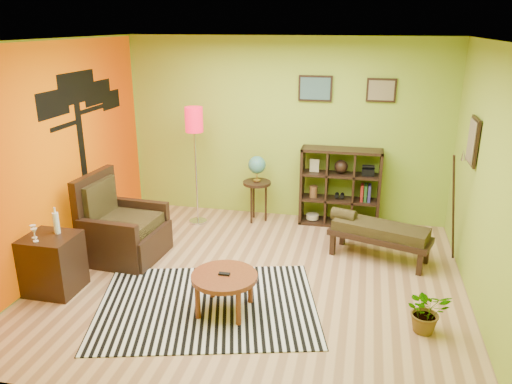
% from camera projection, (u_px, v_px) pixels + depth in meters
% --- Properties ---
extents(ground, '(5.00, 5.00, 0.00)m').
position_uv_depth(ground, '(253.00, 280.00, 6.08)').
color(ground, tan).
rests_on(ground, ground).
extents(room_shell, '(5.04, 4.54, 2.82)m').
position_uv_depth(room_shell, '(244.00, 134.00, 5.53)').
color(room_shell, '#92B232').
rests_on(room_shell, ground).
extents(zebra_rug, '(2.77, 2.31, 0.01)m').
position_uv_depth(zebra_rug, '(207.00, 305.00, 5.53)').
color(zebra_rug, silver).
rests_on(zebra_rug, ground).
extents(coffee_table, '(0.71, 0.71, 0.46)m').
position_uv_depth(coffee_table, '(224.00, 280.00, 5.31)').
color(coffee_table, brown).
rests_on(coffee_table, ground).
extents(armchair, '(0.99, 0.99, 1.13)m').
position_uv_depth(armchair, '(121.00, 232.00, 6.61)').
color(armchair, black).
rests_on(armchair, ground).
extents(side_cabinet, '(0.58, 0.53, 1.00)m').
position_uv_depth(side_cabinet, '(52.00, 263.00, 5.74)').
color(side_cabinet, black).
rests_on(side_cabinet, ground).
extents(floor_lamp, '(0.27, 0.27, 1.81)m').
position_uv_depth(floor_lamp, '(194.00, 130.00, 7.36)').
color(floor_lamp, silver).
rests_on(floor_lamp, ground).
extents(globe_table, '(0.43, 0.43, 1.05)m').
position_uv_depth(globe_table, '(257.00, 172.00, 7.65)').
color(globe_table, black).
rests_on(globe_table, ground).
extents(cube_shelf, '(1.20, 0.35, 1.20)m').
position_uv_depth(cube_shelf, '(341.00, 187.00, 7.57)').
color(cube_shelf, black).
rests_on(cube_shelf, ground).
extents(bench, '(1.38, 0.84, 0.60)m').
position_uv_depth(bench, '(377.00, 231.00, 6.52)').
color(bench, black).
rests_on(bench, ground).
extents(potted_plant, '(0.52, 0.55, 0.37)m').
position_uv_depth(potted_plant, '(426.00, 315.00, 5.02)').
color(potted_plant, '#26661E').
rests_on(potted_plant, ground).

